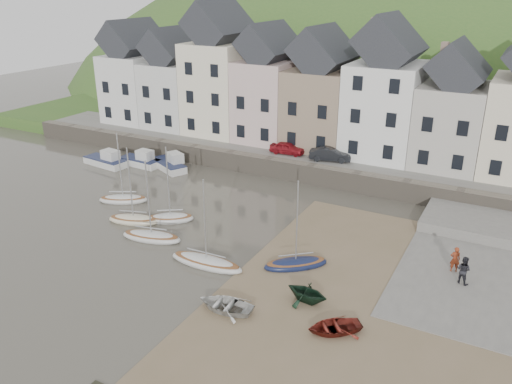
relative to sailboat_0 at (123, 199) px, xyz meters
The scene contains 24 objects.
ground 13.51m from the sailboat_0, 22.69° to the right, with size 160.00×160.00×0.00m, color #403C32.
quay_land 29.55m from the sailboat_0, 65.05° to the left, with size 90.00×30.00×1.50m, color #396026.
quay_street 19.77m from the sailboat_0, 50.82° to the left, with size 70.00×7.00×0.10m, color slate.
seawall 17.17m from the sailboat_0, 43.41° to the left, with size 70.00×1.20×1.80m, color slate.
beach 24.03m from the sailboat_0, 12.52° to the right, with size 18.00×26.00×0.06m, color brown.
slipway 27.60m from the sailboat_0, ahead, with size 8.00×18.00×0.12m, color slate.
hillside 58.23m from the sailboat_0, 82.24° to the left, with size 134.40×84.00×84.00m.
townhouse_terrace 24.60m from the sailboat_0, 52.88° to the left, with size 61.05×8.00×13.93m.
sailboat_0 is the anchor object (origin of this frame).
sailboat_1 6.03m from the sailboat_0, 11.75° to the right, with size 3.88×3.23×6.32m.
sailboat_2 4.48m from the sailboat_0, 38.49° to the right, with size 4.32×2.69×6.32m.
sailboat_3 7.98m from the sailboat_0, 34.03° to the right, with size 4.78×2.46×6.32m.
sailboat_4 13.47m from the sailboat_0, 25.07° to the right, with size 5.38×1.68×6.32m.
sailboat_5 17.78m from the sailboat_0, 10.11° to the right, with size 4.25×3.93×6.32m.
motorboat_0 9.56m from the sailboat_0, 120.48° to the left, with size 4.57×1.98×1.70m.
motorboat_1 10.35m from the sailboat_0, 140.69° to the left, with size 5.06×2.32×1.70m.
motorboat_2 8.92m from the sailboat_0, 100.45° to the left, with size 5.12×3.68×1.70m.
rowboat_white 18.56m from the sailboat_0, 30.67° to the right, with size 2.34×3.28×0.68m, color silver.
rowboat_green 20.81m from the sailboat_0, 18.34° to the right, with size 2.19×2.54×1.34m, color black.
rowboat_red 23.69m from the sailboat_0, 20.93° to the right, with size 2.11×2.96×0.61m, color maroon.
person_red 26.84m from the sailboat_0, ahead, with size 0.64×0.42×1.74m, color maroon.
person_dark 27.48m from the sailboat_0, ahead, with size 0.89×0.69×1.82m, color #222227.
car_left 16.89m from the sailboat_0, 58.39° to the left, with size 1.41×3.52×1.20m, color maroon.
car_right 19.64m from the sailboat_0, 47.00° to the left, with size 1.38×3.96×1.31m, color black.
Camera 1 is at (16.72, -25.40, 17.38)m, focal length 36.24 mm.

